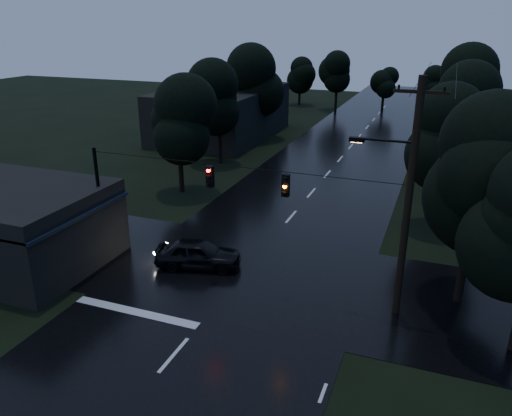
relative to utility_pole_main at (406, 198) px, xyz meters
The scene contains 15 objects.
main_road 21.06m from the utility_pole_main, 111.30° to the left, with size 12.00×120.00×0.02m, color black.
cross_street 9.14m from the utility_pole_main, behind, with size 60.00×9.00×0.02m, color black.
building_far_left 36.15m from the utility_pole_main, 126.44° to the left, with size 10.00×16.00×5.00m, color black.
utility_pole_main is the anchor object (origin of this frame).
utility_pole_far 17.08m from the utility_pole_main, 87.00° to the left, with size 2.00×0.30×7.50m.
anchor_pole_left 15.08m from the utility_pole_main, behind, with size 0.18×0.18×6.00m, color black.
span_signals 6.85m from the utility_pole_main, behind, with size 15.00×0.37×1.12m.
tree_corner_near 3.35m from the utility_pole_main, 37.67° to the left, with size 4.48×4.48×9.44m.
tree_left_a 19.76m from the utility_pole_main, 146.16° to the left, with size 3.92×3.92×8.26m.
tree_left_b 25.50m from the utility_pole_main, 131.84° to the left, with size 4.20×4.20×8.85m.
tree_left_c 33.94m from the utility_pole_main, 121.27° to the left, with size 4.48×4.48×9.44m.
tree_right_a 11.12m from the utility_pole_main, 81.77° to the left, with size 4.20×4.20×8.85m.
tree_right_b 19.14m from the utility_pole_main, 83.42° to the left, with size 4.48×4.48×9.44m.
tree_right_c 29.16m from the utility_pole_main, 84.50° to the left, with size 4.76×4.76×10.03m.
car 10.84m from the utility_pole_main, behind, with size 1.74×4.32×1.47m, color black.
Camera 1 is at (8.48, -8.47, 11.92)m, focal length 35.00 mm.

